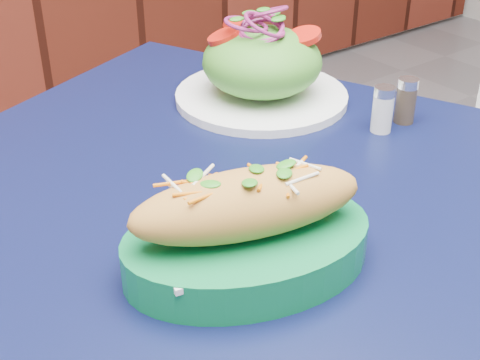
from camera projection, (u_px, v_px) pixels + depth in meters
cafe_table at (230, 277)px, 0.75m from camera, size 1.05×1.05×0.75m
banh_mi_basket at (247, 229)px, 0.60m from camera, size 0.27×0.22×0.11m
salad_plate at (262, 67)px, 0.93m from camera, size 0.25×0.25×0.13m
salt_shaker at (383, 109)px, 0.86m from camera, size 0.03×0.03×0.06m
pepper_shaker at (406, 101)px, 0.88m from camera, size 0.03×0.03×0.06m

